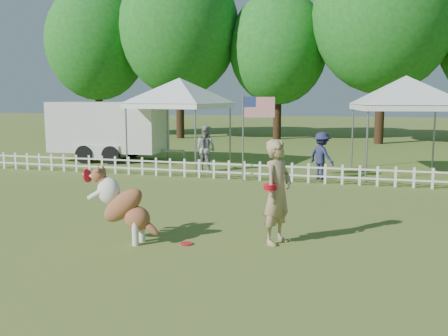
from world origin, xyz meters
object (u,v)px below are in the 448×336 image
at_px(handler, 278,192).
at_px(canopy_tent_left, 180,123).
at_px(flag_pole, 243,139).
at_px(spectator_a, 206,148).
at_px(canopy_tent_right, 404,127).
at_px(dog, 124,205).
at_px(cargo_trailer, 109,131).
at_px(frisbee_on_turf, 187,244).
at_px(spectator_b, 322,156).

distance_m(handler, canopy_tent_left, 10.60).
height_order(flag_pole, spectator_a, flag_pole).
bearing_deg(spectator_a, handler, 140.42).
relative_size(canopy_tent_left, spectator_a, 2.02).
bearing_deg(canopy_tent_right, dog, -129.20).
xyz_separation_m(dog, flag_pole, (0.46, 6.90, 0.65)).
bearing_deg(cargo_trailer, flag_pole, -33.27).
height_order(canopy_tent_left, spectator_a, canopy_tent_left).
relative_size(frisbee_on_turf, canopy_tent_right, 0.07).
bearing_deg(handler, cargo_trailer, 62.85).
relative_size(flag_pole, spectator_b, 1.78).
distance_m(handler, cargo_trailer, 13.08).
distance_m(canopy_tent_left, spectator_b, 5.83).
xyz_separation_m(frisbee_on_turf, spectator_b, (1.63, 7.83, 0.74)).
bearing_deg(frisbee_on_turf, dog, -171.12).
xyz_separation_m(flag_pole, spectator_b, (2.29, 1.10, -0.58)).
height_order(handler, dog, handler).
distance_m(handler, frisbee_on_turf, 1.85).
bearing_deg(handler, canopy_tent_left, 51.52).
height_order(canopy_tent_right, spectator_a, canopy_tent_right).
distance_m(spectator_a, spectator_b, 4.12).
xyz_separation_m(handler, canopy_tent_left, (-5.37, 9.12, 0.68)).
distance_m(frisbee_on_turf, cargo_trailer, 12.59).
distance_m(handler, spectator_a, 8.90).
relative_size(handler, flag_pole, 0.70).
bearing_deg(dog, handler, 17.19).
relative_size(dog, frisbee_on_turf, 6.01).
height_order(dog, spectator_b, spectator_b).
bearing_deg(cargo_trailer, canopy_tent_right, -9.00).
bearing_deg(spectator_b, handler, 129.98).
height_order(frisbee_on_turf, canopy_tent_right, canopy_tent_right).
distance_m(canopy_tent_right, spectator_b, 3.10).
bearing_deg(flag_pole, frisbee_on_turf, -95.47).
height_order(handler, cargo_trailer, cargo_trailer).
relative_size(spectator_a, spectator_b, 1.07).
distance_m(dog, canopy_tent_right, 11.00).
xyz_separation_m(canopy_tent_left, spectator_a, (1.41, -1.15, -0.81)).
bearing_deg(flag_pole, canopy_tent_right, 18.49).
xyz_separation_m(frisbee_on_turf, spectator_a, (-2.44, 8.49, 0.79)).
bearing_deg(canopy_tent_left, cargo_trailer, 178.34).
relative_size(dog, spectator_b, 0.90).
bearing_deg(frisbee_on_turf, spectator_b, 78.23).
xyz_separation_m(spectator_a, spectator_b, (4.07, -0.66, -0.05)).
bearing_deg(spectator_b, canopy_tent_right, -106.26).
bearing_deg(canopy_tent_right, frisbee_on_turf, -124.19).
bearing_deg(handler, frisbee_on_turf, 129.83).
relative_size(cargo_trailer, spectator_a, 3.47).
distance_m(cargo_trailer, flag_pole, 7.43).
bearing_deg(flag_pole, dog, -104.88).
relative_size(frisbee_on_turf, canopy_tent_left, 0.07).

